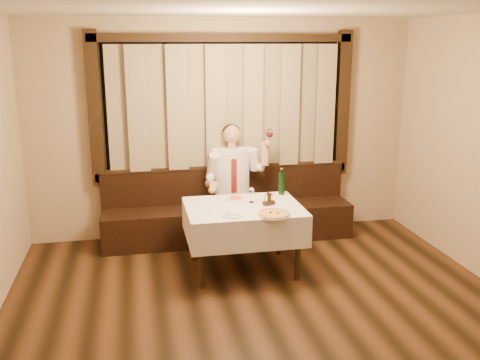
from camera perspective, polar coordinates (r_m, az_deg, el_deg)
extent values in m
cube|color=black|center=(4.70, 4.78, -17.93)|extent=(5.00, 6.00, 0.01)
cube|color=silver|center=(3.97, 5.68, 18.61)|extent=(5.00, 6.00, 0.01)
cube|color=tan|center=(6.98, -1.78, 5.44)|extent=(5.00, 0.01, 2.80)
cube|color=black|center=(6.91, -1.77, 7.87)|extent=(3.00, 0.02, 1.60)
cube|color=orange|center=(6.87, -7.53, 5.17)|extent=(0.50, 0.01, 0.40)
cube|color=black|center=(7.03, -1.66, 0.94)|extent=(3.30, 0.12, 0.10)
cube|color=black|center=(6.83, -1.77, 14.93)|extent=(3.30, 0.12, 0.10)
cube|color=black|center=(6.80, -15.24, 7.24)|extent=(0.16, 0.12, 1.90)
cube|color=black|center=(7.31, 10.87, 7.99)|extent=(0.16, 0.12, 1.90)
cube|color=#8A7D58|center=(6.82, -1.63, 7.77)|extent=(2.90, 0.08, 1.55)
cube|color=black|center=(6.96, -1.26, -4.57)|extent=(3.20, 0.60, 0.45)
cube|color=black|center=(7.05, -1.62, -0.48)|extent=(3.20, 0.12, 0.45)
cube|color=black|center=(6.99, -1.64, 1.46)|extent=(3.20, 0.14, 0.04)
cylinder|color=black|center=(5.60, -4.12, -8.14)|extent=(0.06, 0.06, 0.71)
cylinder|color=black|center=(5.80, 6.20, -7.33)|extent=(0.06, 0.06, 0.71)
cylinder|color=black|center=(6.28, -4.99, -5.55)|extent=(0.06, 0.06, 0.71)
cylinder|color=black|center=(6.47, 4.24, -4.93)|extent=(0.06, 0.06, 0.71)
cube|color=black|center=(5.89, 0.38, -3.03)|extent=(1.20, 0.90, 0.04)
cube|color=white|center=(5.88, 0.38, -2.82)|extent=(1.26, 0.96, 0.01)
cube|color=white|center=(5.50, 1.40, -6.04)|extent=(1.26, 0.01, 0.35)
cube|color=white|center=(6.38, -0.49, -3.04)|extent=(1.26, 0.01, 0.35)
cube|color=white|center=(5.85, -5.70, -4.80)|extent=(0.01, 0.96, 0.35)
cube|color=white|center=(6.09, 6.21, -4.02)|extent=(0.01, 0.96, 0.35)
cylinder|color=white|center=(5.58, 3.63, -3.73)|extent=(0.36, 0.36, 0.01)
cylinder|color=#C35D1D|center=(5.58, 3.63, -3.62)|extent=(0.32, 0.32, 0.01)
torus|color=tan|center=(5.58, 3.63, -3.58)|extent=(0.34, 0.34, 0.03)
sphere|color=black|center=(5.59, 3.26, -3.48)|extent=(0.02, 0.02, 0.02)
sphere|color=black|center=(5.57, 4.07, -3.53)|extent=(0.02, 0.02, 0.02)
cylinder|color=white|center=(6.11, -0.48, -2.03)|extent=(0.24, 0.24, 0.01)
ellipsoid|color=#BC581E|center=(6.10, -0.48, -1.67)|extent=(0.15, 0.15, 0.07)
cylinder|color=white|center=(5.57, -0.81, -3.74)|extent=(0.24, 0.24, 0.01)
ellipsoid|color=beige|center=(5.55, -0.81, -3.34)|extent=(0.15, 0.15, 0.07)
cylinder|color=#0D4011|center=(6.30, 4.44, -0.41)|extent=(0.07, 0.07, 0.26)
cylinder|color=#0D4011|center=(6.26, 4.47, 0.90)|extent=(0.03, 0.03, 0.06)
cylinder|color=silver|center=(6.26, 4.48, 1.21)|extent=(0.03, 0.03, 0.01)
cylinder|color=white|center=(6.01, 1.22, -2.38)|extent=(0.06, 0.06, 0.01)
cylinder|color=white|center=(5.99, 1.22, -1.93)|extent=(0.01, 0.01, 0.09)
ellipsoid|color=white|center=(5.97, 1.22, -1.15)|extent=(0.07, 0.07, 0.08)
cube|color=black|center=(5.92, 3.09, -2.47)|extent=(0.15, 0.11, 0.04)
cube|color=black|center=(5.90, 3.10, -1.81)|extent=(0.04, 0.07, 0.10)
cylinder|color=white|center=(5.88, 2.80, -2.07)|extent=(0.03, 0.03, 0.08)
cylinder|color=silver|center=(5.87, 2.80, -1.67)|extent=(0.04, 0.04, 0.01)
cylinder|color=white|center=(5.93, 3.39, -1.96)|extent=(0.03, 0.03, 0.08)
cylinder|color=silver|center=(5.92, 3.40, -1.55)|extent=(0.04, 0.04, 0.01)
cube|color=black|center=(6.75, -0.61, -2.40)|extent=(0.43, 0.48, 0.17)
cube|color=black|center=(6.61, -1.23, -5.63)|extent=(0.12, 0.13, 0.45)
cube|color=black|center=(6.66, 0.78, -5.49)|extent=(0.12, 0.13, 0.45)
ellipsoid|color=white|center=(6.81, -0.87, 1.01)|extent=(0.45, 0.28, 0.58)
cube|color=maroon|center=(6.68, -0.64, 0.45)|extent=(0.07, 0.01, 0.43)
cylinder|color=tan|center=(6.73, -0.88, 3.75)|extent=(0.11, 0.11, 0.09)
sphere|color=tan|center=(6.71, -0.89, 4.92)|extent=(0.23, 0.23, 0.23)
ellipsoid|color=black|center=(6.74, -0.94, 5.24)|extent=(0.23, 0.23, 0.17)
sphere|color=white|center=(6.72, -2.68, 2.87)|extent=(0.14, 0.14, 0.14)
sphere|color=white|center=(6.79, 0.90, 3.02)|extent=(0.14, 0.14, 0.14)
sphere|color=tan|center=(6.37, -2.99, -1.08)|extent=(0.09, 0.09, 0.09)
sphere|color=tan|center=(6.64, 3.05, 3.95)|extent=(0.10, 0.10, 0.10)
cylinder|color=white|center=(6.60, 3.13, 4.27)|extent=(0.01, 0.01, 0.12)
ellipsoid|color=white|center=(6.59, 3.14, 5.05)|extent=(0.09, 0.09, 0.11)
ellipsoid|color=#4C070F|center=(6.59, 3.13, 4.86)|extent=(0.07, 0.07, 0.06)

